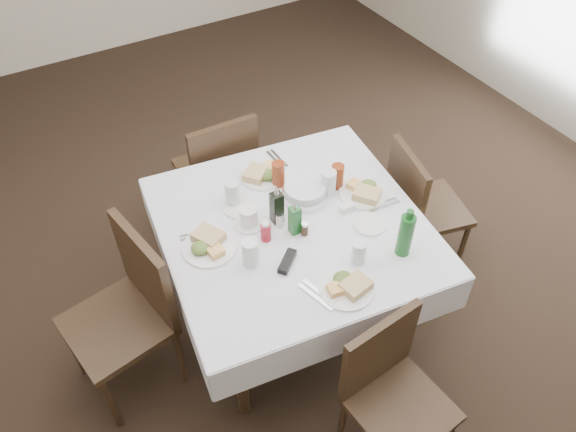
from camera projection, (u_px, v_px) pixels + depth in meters
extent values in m
plane|color=black|center=(254.00, 303.00, 3.41)|extent=(7.00, 7.00, 0.00)
cylinder|color=black|center=(241.00, 374.00, 2.68)|extent=(0.06, 0.06, 0.72)
cylinder|color=black|center=(188.00, 241.00, 3.29)|extent=(0.06, 0.06, 0.72)
cylinder|color=black|center=(409.00, 311.00, 2.94)|extent=(0.06, 0.06, 0.72)
cylinder|color=black|center=(331.00, 199.00, 3.54)|extent=(0.06, 0.06, 0.72)
cube|color=black|center=(293.00, 227.00, 2.85)|extent=(1.31, 1.31, 0.03)
cube|color=silver|center=(293.00, 225.00, 2.83)|extent=(1.44, 1.44, 0.01)
cube|color=silver|center=(250.00, 166.00, 3.33)|extent=(1.27, 0.18, 0.22)
cube|color=silver|center=(349.00, 337.00, 2.49)|extent=(1.27, 0.18, 0.22)
cube|color=silver|center=(400.00, 206.00, 3.09)|extent=(0.18, 1.27, 0.22)
cube|color=silver|center=(172.00, 277.00, 2.73)|extent=(0.18, 1.27, 0.22)
cube|color=black|center=(215.00, 170.00, 3.62)|extent=(0.44, 0.44, 0.04)
cube|color=black|center=(225.00, 158.00, 3.33)|extent=(0.43, 0.04, 0.47)
cylinder|color=black|center=(231.00, 170.00, 3.95)|extent=(0.04, 0.04, 0.44)
cylinder|color=black|center=(255.00, 202.00, 3.72)|extent=(0.04, 0.04, 0.44)
cylinder|color=black|center=(182.00, 188.00, 3.82)|extent=(0.04, 0.04, 0.44)
cylinder|color=black|center=(204.00, 222.00, 3.59)|extent=(0.04, 0.04, 0.44)
cube|color=black|center=(401.00, 408.00, 2.50)|extent=(0.44, 0.44, 0.04)
cube|color=black|center=(379.00, 352.00, 2.45)|extent=(0.41, 0.08, 0.44)
cylinder|color=black|center=(342.00, 421.00, 2.67)|extent=(0.03, 0.03, 0.41)
cylinder|color=black|center=(396.00, 381.00, 2.82)|extent=(0.03, 0.03, 0.41)
cube|color=black|center=(429.00, 209.00, 3.39)|extent=(0.50, 0.50, 0.04)
cube|color=black|center=(406.00, 187.00, 3.19)|extent=(0.13, 0.41, 0.45)
cylinder|color=black|center=(462.00, 247.00, 3.46)|extent=(0.03, 0.03, 0.42)
cylinder|color=black|center=(410.00, 260.00, 3.38)|extent=(0.03, 0.03, 0.42)
cylinder|color=black|center=(435.00, 208.00, 3.70)|extent=(0.03, 0.03, 0.42)
cylinder|color=black|center=(385.00, 219.00, 3.62)|extent=(0.03, 0.03, 0.42)
cube|color=black|center=(117.00, 326.00, 2.74)|extent=(0.53, 0.53, 0.04)
cube|color=black|center=(145.00, 272.00, 2.66)|extent=(0.12, 0.46, 0.50)
cylinder|color=black|center=(74.00, 348.00, 2.92)|extent=(0.04, 0.04, 0.47)
cylinder|color=black|center=(141.00, 307.00, 3.11)|extent=(0.04, 0.04, 0.47)
cylinder|color=black|center=(110.00, 402.00, 2.71)|extent=(0.04, 0.04, 0.47)
cylinder|color=black|center=(180.00, 356.00, 2.89)|extent=(0.04, 0.04, 0.47)
cylinder|color=white|center=(263.00, 175.00, 3.08)|extent=(0.26, 0.26, 0.01)
cube|color=tan|center=(255.00, 173.00, 3.05)|extent=(0.17, 0.17, 0.04)
cube|color=gold|center=(268.00, 168.00, 3.09)|extent=(0.10, 0.09, 0.03)
ellipsoid|color=#3B5E1C|center=(269.00, 175.00, 3.04)|extent=(0.09, 0.09, 0.04)
cylinder|color=white|center=(346.00, 289.00, 2.53)|extent=(0.25, 0.25, 0.01)
cube|color=tan|center=(356.00, 286.00, 2.51)|extent=(0.15, 0.12, 0.04)
cube|color=gold|center=(337.00, 289.00, 2.50)|extent=(0.09, 0.08, 0.03)
ellipsoid|color=#3B5E1C|center=(343.00, 278.00, 2.54)|extent=(0.09, 0.08, 0.04)
cylinder|color=white|center=(363.00, 193.00, 2.98)|extent=(0.26, 0.26, 0.01)
cube|color=tan|center=(367.00, 194.00, 2.93)|extent=(0.16, 0.17, 0.04)
cube|color=gold|center=(356.00, 186.00, 2.98)|extent=(0.09, 0.10, 0.03)
ellipsoid|color=#3B5E1C|center=(368.00, 185.00, 2.98)|extent=(0.10, 0.09, 0.04)
cylinder|color=white|center=(210.00, 247.00, 2.71)|extent=(0.27, 0.27, 0.01)
cube|color=tan|center=(208.00, 237.00, 2.72)|extent=(0.16, 0.17, 0.04)
cube|color=gold|center=(214.00, 250.00, 2.66)|extent=(0.08, 0.10, 0.03)
ellipsoid|color=#3B5E1C|center=(201.00, 247.00, 2.67)|extent=(0.10, 0.09, 0.04)
cylinder|color=white|center=(240.00, 207.00, 2.90)|extent=(0.18, 0.18, 0.01)
cylinder|color=white|center=(369.00, 224.00, 2.82)|extent=(0.16, 0.16, 0.01)
cylinder|color=silver|center=(233.00, 193.00, 2.88)|extent=(0.08, 0.08, 0.14)
cylinder|color=silver|center=(359.00, 253.00, 2.61)|extent=(0.07, 0.07, 0.12)
cylinder|color=silver|center=(329.00, 183.00, 2.94)|extent=(0.08, 0.08, 0.15)
cylinder|color=silver|center=(251.00, 253.00, 2.59)|extent=(0.08, 0.08, 0.15)
cylinder|color=maroon|center=(278.00, 174.00, 2.99)|extent=(0.07, 0.07, 0.15)
cylinder|color=maroon|center=(337.00, 176.00, 2.98)|extent=(0.07, 0.07, 0.14)
cylinder|color=silver|center=(305.00, 195.00, 2.95)|extent=(0.24, 0.24, 0.04)
cylinder|color=silver|center=(305.00, 190.00, 2.93)|extent=(0.22, 0.22, 0.05)
cube|color=black|center=(277.00, 208.00, 2.78)|extent=(0.05, 0.05, 0.18)
cone|color=silver|center=(276.00, 190.00, 2.70)|extent=(0.03, 0.03, 0.05)
cube|color=#185A1F|center=(295.00, 220.00, 2.73)|extent=(0.05, 0.05, 0.16)
cone|color=silver|center=(295.00, 205.00, 2.66)|extent=(0.03, 0.03, 0.04)
cylinder|color=#A51625|center=(266.00, 232.00, 2.72)|extent=(0.05, 0.05, 0.09)
cylinder|color=white|center=(265.00, 224.00, 2.68)|extent=(0.04, 0.04, 0.02)
cylinder|color=white|center=(280.00, 221.00, 2.79)|extent=(0.04, 0.04, 0.07)
cylinder|color=silver|center=(280.00, 215.00, 2.76)|extent=(0.04, 0.04, 0.01)
cylinder|color=#402C1B|center=(305.00, 230.00, 2.75)|extent=(0.03, 0.03, 0.06)
cylinder|color=silver|center=(305.00, 224.00, 2.73)|extent=(0.03, 0.03, 0.01)
cylinder|color=white|center=(249.00, 224.00, 2.82)|extent=(0.15, 0.15, 0.01)
cylinder|color=white|center=(248.00, 216.00, 2.78)|extent=(0.09, 0.09, 0.10)
cylinder|color=black|center=(248.00, 211.00, 2.76)|extent=(0.08, 0.08, 0.01)
torus|color=white|center=(252.00, 208.00, 2.82)|extent=(0.06, 0.06, 0.06)
cube|color=black|center=(287.00, 261.00, 2.63)|extent=(0.14, 0.13, 0.03)
cylinder|color=#185A1F|center=(405.00, 235.00, 2.61)|extent=(0.07, 0.07, 0.23)
cylinder|color=#185A1F|center=(410.00, 214.00, 2.52)|extent=(0.03, 0.03, 0.04)
cube|color=white|center=(346.00, 208.00, 2.88)|extent=(0.08, 0.05, 0.04)
cube|color=pink|center=(347.00, 207.00, 2.88)|extent=(0.06, 0.03, 0.02)
cube|color=silver|center=(275.00, 160.00, 3.18)|extent=(0.02, 0.18, 0.01)
cube|color=silver|center=(279.00, 158.00, 3.19)|extent=(0.02, 0.18, 0.01)
cube|color=silver|center=(320.00, 293.00, 2.51)|extent=(0.07, 0.20, 0.01)
cube|color=silver|center=(315.00, 297.00, 2.50)|extent=(0.07, 0.20, 0.01)
cube|color=silver|center=(384.00, 207.00, 2.91)|extent=(0.18, 0.03, 0.01)
cube|color=silver|center=(381.00, 203.00, 2.93)|extent=(0.18, 0.03, 0.01)
cube|color=silver|center=(196.00, 233.00, 2.77)|extent=(0.17, 0.05, 0.01)
cube|color=silver|center=(197.00, 237.00, 2.76)|extent=(0.17, 0.05, 0.01)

